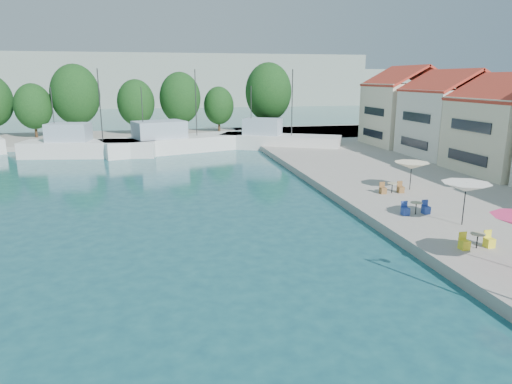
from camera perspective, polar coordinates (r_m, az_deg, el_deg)
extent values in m
cube|color=#9F9990|center=(68.78, -13.50, 6.61)|extent=(90.00, 16.00, 0.60)
cube|color=gray|center=(162.97, -21.02, 12.88)|extent=(180.00, 40.00, 16.00)
cube|color=gray|center=(187.09, 2.28, 13.19)|extent=(140.00, 40.00, 12.00)
cube|color=silver|center=(53.03, 23.08, 7.92)|extent=(8.00, 8.50, 7.00)
pyramid|color=red|center=(52.83, 23.64, 13.62)|extent=(8.40, 8.80, 1.80)
cube|color=beige|center=(60.57, 18.22, 9.20)|extent=(8.60, 8.50, 7.50)
pyramid|color=red|center=(60.43, 18.63, 14.44)|extent=(9.00, 8.80, 1.80)
cube|color=silver|center=(55.81, -19.99, 4.91)|extent=(15.42, 6.21, 2.20)
cube|color=#97AABB|center=(56.25, -22.38, 6.93)|extent=(4.92, 3.67, 2.00)
cylinder|color=#2D2D2D|center=(54.89, -18.92, 10.23)|extent=(0.12, 0.12, 8.00)
cylinder|color=#2D2D2D|center=(56.58, -24.02, 8.86)|extent=(0.10, 0.10, 6.00)
cube|color=silver|center=(57.27, -9.15, 5.79)|extent=(19.84, 10.84, 2.20)
cube|color=#97AABB|center=(56.03, -12.00, 7.65)|extent=(6.70, 5.48, 2.00)
cylinder|color=#2D2D2D|center=(57.50, -7.53, 10.99)|extent=(0.12, 0.12, 8.00)
cylinder|color=#2D2D2D|center=(55.27, -14.01, 9.54)|extent=(0.10, 0.10, 6.00)
cube|color=silver|center=(58.03, 2.98, 6.06)|extent=(15.12, 10.48, 2.20)
cube|color=#97AABB|center=(58.31, 0.82, 8.19)|extent=(5.39, 4.77, 2.00)
cylinder|color=#2D2D2D|center=(57.23, 4.54, 11.05)|extent=(0.12, 0.12, 8.00)
cylinder|color=#2D2D2D|center=(58.54, -0.62, 10.18)|extent=(0.10, 0.10, 6.00)
cylinder|color=#3F2B19|center=(71.89, -25.86, 7.49)|extent=(0.36, 0.36, 3.33)
ellipsoid|color=#103413|center=(71.70, -26.08, 9.59)|extent=(5.06, 5.06, 6.33)
cylinder|color=#3F2B19|center=(71.71, -21.40, 8.38)|extent=(0.36, 0.36, 4.51)
ellipsoid|color=#103413|center=(71.51, -21.66, 11.26)|extent=(6.86, 6.86, 8.58)
cylinder|color=#3F2B19|center=(70.95, -14.64, 8.45)|extent=(0.36, 0.36, 3.57)
ellipsoid|color=#103413|center=(70.76, -14.78, 10.75)|extent=(5.43, 5.43, 6.78)
cylinder|color=#3F2B19|center=(71.23, -9.36, 8.93)|extent=(0.36, 0.36, 4.04)
ellipsoid|color=#103413|center=(71.02, -9.46, 11.52)|extent=(6.14, 6.14, 7.67)
cylinder|color=#3F2B19|center=(72.58, -4.64, 8.78)|extent=(0.36, 0.36, 3.08)
ellipsoid|color=#103413|center=(72.40, -4.68, 10.72)|extent=(4.67, 4.67, 5.84)
cylinder|color=#3F2B19|center=(72.10, 1.54, 9.42)|extent=(0.36, 0.36, 4.67)
ellipsoid|color=#103413|center=(71.89, 1.56, 12.39)|extent=(7.10, 7.10, 8.88)
cylinder|color=black|center=(28.34, 24.57, -1.37)|extent=(0.06, 0.06, 2.46)
cone|color=white|center=(28.12, 24.77, 0.56)|extent=(2.72, 2.72, 0.50)
cylinder|color=black|center=(35.94, 18.78, 1.90)|extent=(0.06, 0.06, 2.09)
cone|color=#F4E5BE|center=(35.80, 18.88, 3.15)|extent=(2.60, 2.60, 0.50)
cylinder|color=black|center=(24.98, 25.91, -5.54)|extent=(0.06, 0.06, 0.74)
cylinder|color=tan|center=(24.87, 26.00, -4.74)|extent=(0.70, 0.70, 0.04)
cube|color=yellow|center=(25.45, 27.13, -5.67)|extent=(0.42, 0.42, 0.46)
cube|color=yellow|center=(24.61, 24.58, -6.03)|extent=(0.42, 0.42, 0.46)
cylinder|color=black|center=(29.66, 19.36, -1.96)|extent=(0.06, 0.06, 0.74)
cylinder|color=tan|center=(29.56, 19.41, -1.27)|extent=(0.70, 0.70, 0.04)
cube|color=#27429F|center=(30.06, 20.48, -2.12)|extent=(0.42, 0.42, 0.46)
cube|color=#27429F|center=(29.34, 18.16, -2.31)|extent=(0.42, 0.42, 0.46)
cylinder|color=black|center=(34.55, 16.63, 0.45)|extent=(0.06, 0.06, 0.74)
cylinder|color=tan|center=(34.47, 16.68, 1.05)|extent=(0.70, 0.70, 0.04)
cube|color=brown|center=(34.92, 17.63, 0.28)|extent=(0.42, 0.42, 0.46)
cube|color=brown|center=(34.25, 15.59, 0.17)|extent=(0.42, 0.42, 0.46)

